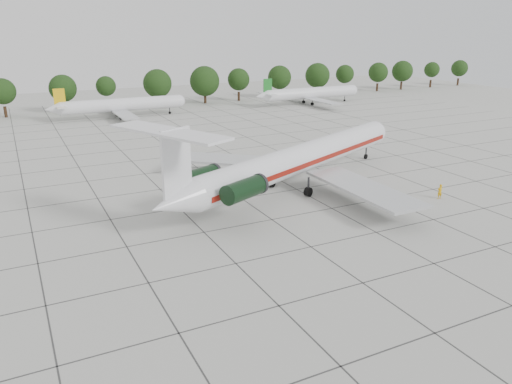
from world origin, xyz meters
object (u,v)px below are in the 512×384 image
bg_airliner_c (122,105)px  bg_airliner_d (311,93)px  main_airliner (293,161)px  ground_crew (440,191)px

bg_airliner_c → bg_airliner_d: size_ratio=1.00×
main_airliner → ground_crew: bearing=-61.6°
main_airliner → ground_crew: 18.56m
main_airliner → bg_airliner_c: main_airliner is taller
ground_crew → bg_airliner_d: 78.81m
bg_airliner_c → ground_crew: bearing=-73.3°
bg_airliner_d → main_airliner: bearing=-124.3°
ground_crew → bg_airliner_d: (28.02, 73.63, 1.98)m
main_airliner → bg_airliner_c: 64.75m
ground_crew → bg_airliner_c: bg_airliner_c is taller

